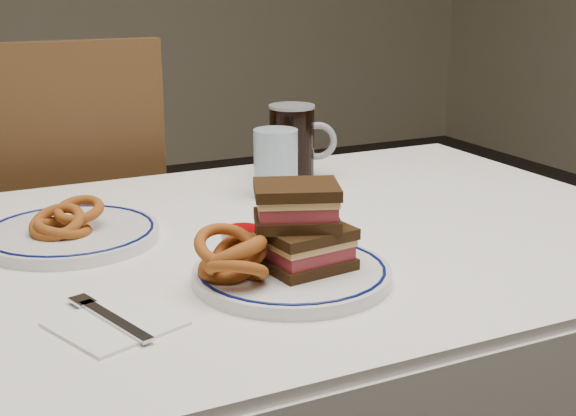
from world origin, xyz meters
name	(u,v)px	position (x,y,z in m)	size (l,w,h in m)	color
dining_table	(268,299)	(0.00, 0.00, 0.64)	(1.27, 0.87, 0.75)	silver
chair_far	(51,245)	(-0.21, 0.70, 0.54)	(0.48, 0.48, 1.00)	#432C15
main_plate	(292,273)	(-0.05, -0.18, 0.76)	(0.26, 0.26, 0.02)	silver
reuben_sandwich	(302,226)	(-0.04, -0.18, 0.82)	(0.13, 0.12, 0.11)	black
onion_rings_main	(233,258)	(-0.13, -0.18, 0.79)	(0.10, 0.12, 0.09)	brown
ketchup_ramekin	(243,239)	(-0.08, -0.10, 0.79)	(0.06, 0.06, 0.03)	silver
beer_mug	(293,142)	(0.18, 0.28, 0.82)	(0.12, 0.09, 0.14)	black
water_glass	(276,164)	(0.10, 0.18, 0.81)	(0.08, 0.08, 0.12)	#9DBACA
far_plate	(70,234)	(-0.27, 0.11, 0.76)	(0.26, 0.26, 0.02)	silver
onion_rings_far	(65,221)	(-0.28, 0.10, 0.78)	(0.12, 0.10, 0.06)	brown
napkin_fork	(114,322)	(-0.29, -0.21, 0.75)	(0.16, 0.17, 0.01)	white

